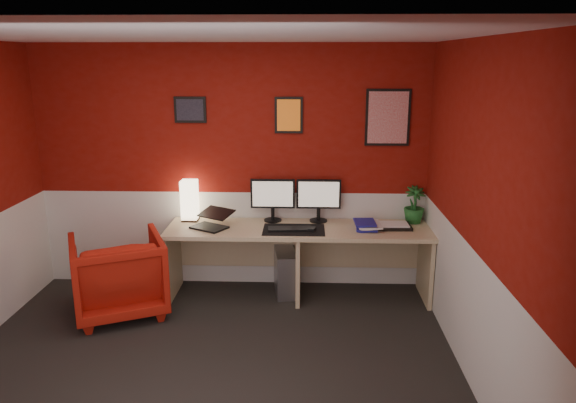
# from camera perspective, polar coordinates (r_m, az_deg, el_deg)

# --- Properties ---
(ground) EXTENTS (4.00, 3.50, 0.01)m
(ground) POSITION_cam_1_polar(r_m,az_deg,el_deg) (4.46, -8.66, -17.19)
(ground) COLOR black
(ground) RESTS_ON ground
(ceiling) EXTENTS (4.00, 3.50, 0.01)m
(ceiling) POSITION_cam_1_polar(r_m,az_deg,el_deg) (3.79, -10.19, 16.82)
(ceiling) COLOR white
(ceiling) RESTS_ON ground
(wall_back) EXTENTS (4.00, 0.01, 2.50)m
(wall_back) POSITION_cam_1_polar(r_m,az_deg,el_deg) (5.62, -5.93, 3.45)
(wall_back) COLOR maroon
(wall_back) RESTS_ON ground
(wall_front) EXTENTS (4.00, 0.01, 2.50)m
(wall_front) POSITION_cam_1_polar(r_m,az_deg,el_deg) (2.38, -17.71, -13.62)
(wall_front) COLOR maroon
(wall_front) RESTS_ON ground
(wall_right) EXTENTS (0.01, 3.50, 2.50)m
(wall_right) POSITION_cam_1_polar(r_m,az_deg,el_deg) (4.06, 19.53, -1.82)
(wall_right) COLOR maroon
(wall_right) RESTS_ON ground
(wainscot_back) EXTENTS (4.00, 0.01, 1.00)m
(wainscot_back) POSITION_cam_1_polar(r_m,az_deg,el_deg) (5.81, -5.74, -3.82)
(wainscot_back) COLOR silver
(wainscot_back) RESTS_ON ground
(wainscot_right) EXTENTS (0.01, 3.50, 1.00)m
(wainscot_right) POSITION_cam_1_polar(r_m,az_deg,el_deg) (4.32, 18.59, -11.38)
(wainscot_right) COLOR silver
(wainscot_right) RESTS_ON ground
(desk) EXTENTS (2.60, 0.65, 0.73)m
(desk) POSITION_cam_1_polar(r_m,az_deg,el_deg) (5.49, 1.08, -6.40)
(desk) COLOR tan
(desk) RESTS_ON ground
(shoji_lamp) EXTENTS (0.16, 0.16, 0.40)m
(shoji_lamp) POSITION_cam_1_polar(r_m,az_deg,el_deg) (5.65, -10.27, 0.01)
(shoji_lamp) COLOR #FFE5B2
(shoji_lamp) RESTS_ON desk
(laptop) EXTENTS (0.40, 0.37, 0.22)m
(laptop) POSITION_cam_1_polar(r_m,az_deg,el_deg) (5.37, -8.31, -1.68)
(laptop) COLOR black
(laptop) RESTS_ON desk
(monitor_left) EXTENTS (0.45, 0.06, 0.58)m
(monitor_left) POSITION_cam_1_polar(r_m,az_deg,el_deg) (5.51, -1.62, 0.85)
(monitor_left) COLOR black
(monitor_left) RESTS_ON desk
(monitor_right) EXTENTS (0.45, 0.06, 0.58)m
(monitor_right) POSITION_cam_1_polar(r_m,az_deg,el_deg) (5.50, 3.25, 0.80)
(monitor_right) COLOR black
(monitor_right) RESTS_ON desk
(desk_mat) EXTENTS (0.60, 0.38, 0.01)m
(desk_mat) POSITION_cam_1_polar(r_m,az_deg,el_deg) (5.30, 0.62, -2.97)
(desk_mat) COLOR black
(desk_mat) RESTS_ON desk
(keyboard) EXTENTS (0.43, 0.17, 0.02)m
(keyboard) POSITION_cam_1_polar(r_m,az_deg,el_deg) (5.29, 0.19, -2.87)
(keyboard) COLOR black
(keyboard) RESTS_ON desk_mat
(mouse) EXTENTS (0.08, 0.11, 0.03)m
(mouse) POSITION_cam_1_polar(r_m,az_deg,el_deg) (5.26, 2.51, -2.91)
(mouse) COLOR black
(mouse) RESTS_ON desk_mat
(book_bottom) EXTENTS (0.23, 0.29, 0.03)m
(book_bottom) POSITION_cam_1_polar(r_m,az_deg,el_deg) (5.38, 7.18, -2.71)
(book_bottom) COLOR navy
(book_bottom) RESTS_ON desk
(book_middle) EXTENTS (0.24, 0.32, 0.02)m
(book_middle) POSITION_cam_1_polar(r_m,az_deg,el_deg) (5.37, 7.27, -2.42)
(book_middle) COLOR silver
(book_middle) RESTS_ON book_bottom
(book_top) EXTENTS (0.21, 0.28, 0.03)m
(book_top) POSITION_cam_1_polar(r_m,az_deg,el_deg) (5.35, 6.99, -2.23)
(book_top) COLOR navy
(book_top) RESTS_ON book_middle
(zen_tray) EXTENTS (0.36, 0.26, 0.03)m
(zen_tray) POSITION_cam_1_polar(r_m,az_deg,el_deg) (5.46, 10.92, -2.56)
(zen_tray) COLOR black
(zen_tray) RESTS_ON desk
(potted_plant) EXTENTS (0.24, 0.24, 0.37)m
(potted_plant) POSITION_cam_1_polar(r_m,az_deg,el_deg) (5.63, 13.11, -0.34)
(potted_plant) COLOR #19591E
(potted_plant) RESTS_ON desk
(pc_tower) EXTENTS (0.26, 0.47, 0.45)m
(pc_tower) POSITION_cam_1_polar(r_m,az_deg,el_deg) (5.62, -0.27, -7.41)
(pc_tower) COLOR #99999E
(pc_tower) RESTS_ON ground
(armchair) EXTENTS (1.08, 1.09, 0.76)m
(armchair) POSITION_cam_1_polar(r_m,az_deg,el_deg) (5.39, -17.36, -7.35)
(armchair) COLOR #AE1507
(armchair) RESTS_ON ground
(art_left) EXTENTS (0.32, 0.02, 0.26)m
(art_left) POSITION_cam_1_polar(r_m,az_deg,el_deg) (5.59, -10.22, 9.45)
(art_left) COLOR black
(art_left) RESTS_ON wall_back
(art_center) EXTENTS (0.28, 0.02, 0.36)m
(art_center) POSITION_cam_1_polar(r_m,az_deg,el_deg) (5.48, 0.07, 9.05)
(art_center) COLOR orange
(art_center) RESTS_ON wall_back
(art_right) EXTENTS (0.44, 0.02, 0.56)m
(art_right) POSITION_cam_1_polar(r_m,az_deg,el_deg) (5.53, 10.42, 8.66)
(art_right) COLOR red
(art_right) RESTS_ON wall_back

